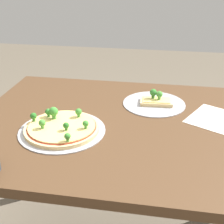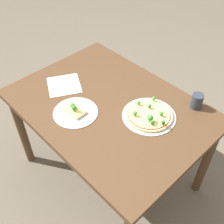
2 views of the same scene
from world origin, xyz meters
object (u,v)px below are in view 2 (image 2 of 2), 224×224
dining_table (109,116)px  drinking_cup (197,101)px  pizza_tray_slice (75,111)px  pizza_tray_whole (149,115)px

dining_table → drinking_cup: (0.38, 0.38, 0.14)m
pizza_tray_slice → dining_table: bearing=63.4°
dining_table → pizza_tray_whole: bearing=23.9°
pizza_tray_whole → drinking_cup: size_ratio=3.38×
dining_table → drinking_cup: drinking_cup is taller
pizza_tray_whole → drinking_cup: drinking_cup is taller
pizza_tray_whole → pizza_tray_slice: size_ratio=1.18×
drinking_cup → pizza_tray_whole: bearing=-117.8°
pizza_tray_whole → drinking_cup: bearing=62.2°
dining_table → pizza_tray_whole: pizza_tray_whole is taller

